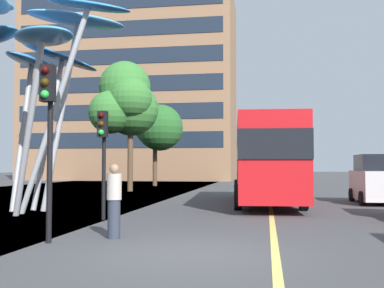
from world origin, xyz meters
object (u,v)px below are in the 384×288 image
Objects in this scene: red_bus at (265,157)px; car_parked_far at (378,180)px; pedestrian at (114,201)px; traffic_light_kerb_far at (103,141)px; leaf_sculpture at (5,40)px; traffic_light_kerb_near at (48,114)px.

red_bus is 2.72× the size of car_parked_far.
red_bus reaches higher than pedestrian.
traffic_light_kerb_far is 1.96× the size of pedestrian.
traffic_light_kerb_far is at bearing -141.13° from car_parked_far.
leaf_sculpture is at bearing -148.91° from red_bus.
traffic_light_kerb_far is at bearing -18.26° from leaf_sculpture.
red_bus is 6.16× the size of pedestrian.
car_parked_far reaches higher than pedestrian.
red_bus is 2.73× the size of traffic_light_kerb_near.
car_parked_far is (4.88, 1.05, -1.04)m from red_bus.
traffic_light_kerb_near is 1.15× the size of traffic_light_kerb_far.
leaf_sculpture is 5.90× the size of pedestrian.
leaf_sculpture reaches higher than pedestrian.
traffic_light_kerb_far is at bearing 94.17° from traffic_light_kerb_near.
traffic_light_kerb_near reaches higher than car_parked_far.
leaf_sculpture reaches higher than car_parked_far.
leaf_sculpture is at bearing 140.09° from pedestrian.
traffic_light_kerb_far is 4.00m from pedestrian.
leaf_sculpture is (-9.07, -5.47, 4.05)m from red_bus.
pedestrian is (1.18, 0.92, -1.92)m from traffic_light_kerb_near.
red_bus is 10.83m from pedestrian.
car_parked_far is at bearing 53.61° from pedestrian.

